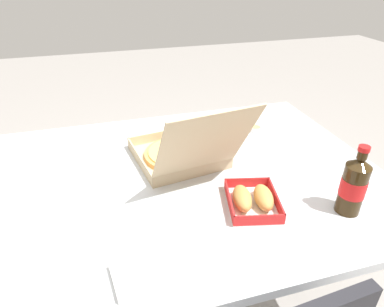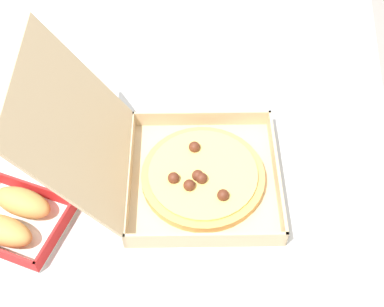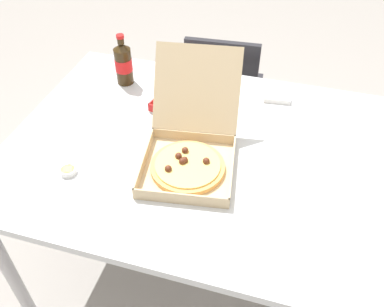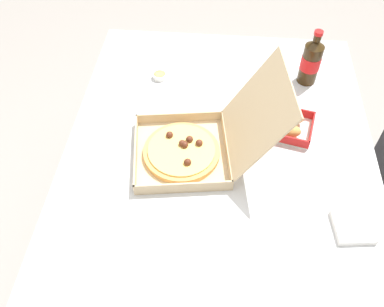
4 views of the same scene
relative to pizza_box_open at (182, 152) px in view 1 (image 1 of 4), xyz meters
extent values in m
cube|color=silver|center=(0.01, 0.08, -0.06)|extent=(1.40, 1.04, 0.03)
cylinder|color=#B7B7BC|center=(-0.62, -0.37, -0.43)|extent=(0.05, 0.05, 0.71)
cylinder|color=#B7B7BC|center=(0.64, -0.37, -0.43)|extent=(0.05, 0.05, 0.71)
cube|color=tan|center=(0.01, -0.04, -0.04)|extent=(0.35, 0.35, 0.01)
cube|color=tan|center=(0.03, -0.19, -0.02)|extent=(0.30, 0.05, 0.04)
cube|color=tan|center=(-0.14, -0.07, -0.02)|extent=(0.05, 0.30, 0.04)
cube|color=tan|center=(0.16, -0.02, -0.02)|extent=(0.05, 0.30, 0.04)
cube|color=tan|center=(-0.02, 0.10, -0.02)|extent=(0.30, 0.05, 0.04)
cube|color=tan|center=(-0.03, 0.19, 0.13)|extent=(0.33, 0.20, 0.27)
cylinder|color=tan|center=(0.01, -0.04, -0.03)|extent=(0.25, 0.25, 0.02)
cylinder|color=#EAC666|center=(0.01, -0.04, -0.02)|extent=(0.22, 0.22, 0.01)
sphere|color=#562819|center=(-0.03, -0.02, -0.01)|extent=(0.02, 0.02, 0.02)
sphere|color=#562819|center=(-0.02, 0.01, -0.01)|extent=(0.02, 0.02, 0.02)
sphere|color=#562819|center=(-0.01, -0.04, -0.01)|extent=(0.02, 0.02, 0.02)
sphere|color=#562819|center=(-0.01, -0.03, -0.01)|extent=(0.02, 0.02, 0.02)
sphere|color=#562819|center=(-0.05, -0.09, -0.01)|extent=(0.02, 0.02, 0.02)
sphere|color=#562819|center=(0.07, -0.02, -0.01)|extent=(0.02, 0.02, 0.02)
cube|color=white|center=(-0.14, 0.30, -0.04)|extent=(0.19, 0.22, 0.00)
cube|color=red|center=(-0.17, 0.21, -0.02)|extent=(0.15, 0.04, 0.03)
cube|color=red|center=(-0.12, 0.39, -0.02)|extent=(0.15, 0.04, 0.03)
cube|color=red|center=(-0.22, 0.32, -0.02)|extent=(0.05, 0.19, 0.03)
cube|color=red|center=(-0.07, 0.29, -0.02)|extent=(0.05, 0.19, 0.03)
ellipsoid|color=tan|center=(-0.18, 0.31, -0.02)|extent=(0.08, 0.13, 0.05)
ellipsoid|color=tan|center=(-0.11, 0.30, -0.02)|extent=(0.08, 0.13, 0.05)
cylinder|color=#33230F|center=(-0.41, 0.40, 0.03)|extent=(0.07, 0.07, 0.16)
cone|color=#33230F|center=(-0.41, 0.40, 0.13)|extent=(0.07, 0.07, 0.02)
cylinder|color=#33230F|center=(-0.41, 0.40, 0.15)|extent=(0.03, 0.03, 0.02)
cylinder|color=red|center=(-0.41, 0.40, 0.17)|extent=(0.03, 0.03, 0.01)
cylinder|color=red|center=(-0.41, 0.40, 0.04)|extent=(0.07, 0.07, 0.06)
cube|color=white|center=(0.53, -0.16, -0.05)|extent=(0.25, 0.21, 0.00)
cube|color=white|center=(0.24, 0.48, -0.04)|extent=(0.12, 0.12, 0.02)
cylinder|color=white|center=(-0.38, -0.17, -0.04)|extent=(0.06, 0.06, 0.02)
cylinder|color=#DBBC66|center=(-0.38, -0.17, -0.03)|extent=(0.05, 0.05, 0.01)
camera|label=1|loc=(0.27, 1.05, 0.63)|focal=31.90mm
camera|label=2|loc=(-0.59, -0.10, 0.83)|focal=47.75mm
camera|label=3|loc=(0.30, -1.00, 0.96)|focal=38.75mm
camera|label=4|loc=(0.87, 0.07, 1.01)|focal=38.39mm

